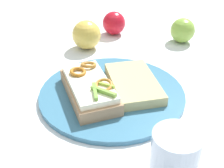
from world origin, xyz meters
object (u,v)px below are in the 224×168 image
Objects in this scene: bread_slice_side at (134,83)px; drinking_glass at (175,158)px; apple_3 at (86,35)px; apple_1 at (114,23)px; plate at (112,94)px; sandwich at (89,88)px; apple_2 at (183,30)px.

drinking_glass is at bearing 177.78° from bread_slice_side.
drinking_glass reaches higher than apple_3.
apple_1 is 0.58m from drinking_glass.
apple_3 is at bearing -82.30° from plate.
bread_slice_side is (-0.10, -0.02, -0.01)m from sandwich.
bread_slice_side is at bearing 88.53° from apple_1.
apple_1 is 0.21m from apple_2.
apple_3 is 0.89× the size of drinking_glass.
drinking_glass is (-0.06, 0.24, 0.04)m from plate.
apple_3 is (0.09, 0.09, 0.01)m from apple_1.
plate is at bearing 45.25° from apple_2.
sandwich is 0.26m from drinking_glass.
bread_slice_side is at bearing -90.30° from sandwich.
plate is 0.35m from apple_1.
apple_3 reaches higher than sandwich.
plate is at bearing 97.70° from apple_3.
apple_1 is 0.78× the size of drinking_glass.
sandwich is 2.09× the size of drinking_glass.
plate is 0.26m from apple_3.
bread_slice_side is 2.33× the size of apple_2.
plate is 0.25m from drinking_glass.
plate is 3.48× the size of drinking_glass.
apple_2 is 0.53m from drinking_glass.
bread_slice_side is (-0.05, -0.01, 0.02)m from plate.
apple_3 is 0.50m from drinking_glass.
apple_2 is 0.28m from apple_3.
sandwich is at bearing -65.21° from drinking_glass.
drinking_glass reaches higher than plate.
apple_1 is at bearing -90.07° from drinking_glass.
drinking_glass is at bearing 103.44° from plate.
plate is at bearing 96.99° from bread_slice_side.
apple_3 is (-0.02, -0.26, 0.01)m from sandwich.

